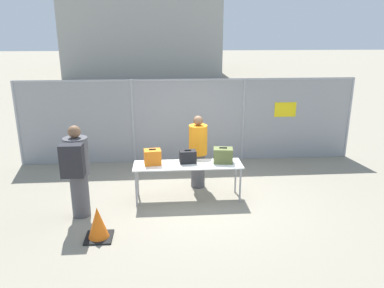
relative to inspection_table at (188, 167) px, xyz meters
The scene contains 11 objects.
ground_plane 0.76m from the inspection_table, ahead, with size 120.00×120.00×0.00m, color gray.
fence_section 2.52m from the inspection_table, 85.16° to the left, with size 9.06×0.07×2.27m.
inspection_table is the anchor object (origin of this frame).
suitcase_orange 0.77m from the inspection_table, behind, with size 0.38×0.31×0.34m.
suitcase_black 0.22m from the inspection_table, 86.49° to the left, with size 0.36×0.24×0.29m.
suitcase_olive 0.78m from the inspection_table, ahead, with size 0.44×0.33×0.34m.
traveler_hooded 2.24m from the inspection_table, 163.12° to the right, with size 0.45×0.70×1.82m.
security_worker_near 0.72m from the inspection_table, 67.14° to the left, with size 0.42×0.42×1.68m.
utility_trailer 4.18m from the inspection_table, 80.10° to the left, with size 4.06×2.38×0.71m.
distant_hangar 27.52m from the inspection_table, 94.01° to the left, with size 11.77×13.42×6.48m.
traffic_cone 2.27m from the inspection_table, 138.40° to the right, with size 0.47×0.47×0.59m.
Camera 1 is at (-0.68, -7.36, 3.50)m, focal length 35.00 mm.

